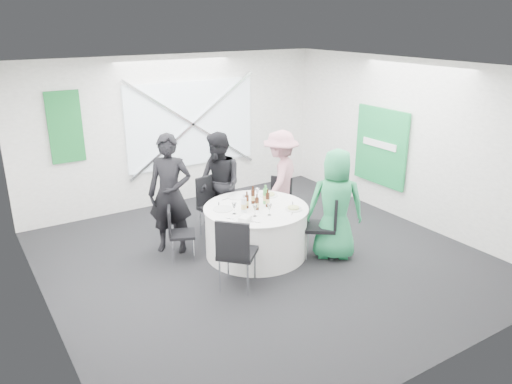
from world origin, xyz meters
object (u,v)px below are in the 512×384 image
chair_back_right (279,199)px  green_water_bottle (265,196)px  chair_front_left (235,249)px  clear_water_bottle (244,205)px  person_man_back (219,184)px  person_man_back_left (170,194)px  chair_front_right (326,221)px  person_woman_green (336,205)px  chair_back_left (177,230)px  banquet_table (256,231)px  person_woman_pink (280,179)px  chair_back (212,201)px

chair_back_right → green_water_bottle: green_water_bottle is taller
chair_front_left → clear_water_bottle: bearing=-82.0°
person_man_back → person_man_back_left: bearing=-81.3°
chair_back_right → person_man_back: 1.08m
chair_front_right → person_woman_green: (0.11, -0.07, 0.26)m
chair_back_left → person_woman_green: size_ratio=0.49×
chair_back_right → chair_front_left: 2.24m
chair_front_left → person_woman_green: 1.76m
chair_front_right → green_water_bottle: bearing=-100.6°
chair_front_right → banquet_table: bearing=-90.0°
person_woman_pink → banquet_table: bearing=0.0°
person_woman_pink → green_water_bottle: size_ratio=5.67×
chair_front_left → person_woman_pink: person_woman_pink is taller
person_man_back_left → clear_water_bottle: size_ratio=6.61×
person_man_back_left → person_woman_pink: size_ratio=1.11×
person_woman_green → person_man_back: bearing=-23.0°
chair_front_right → person_man_back: size_ratio=0.58×
chair_front_left → person_woman_green: size_ratio=0.62×
chair_front_left → person_man_back_left: bearing=-36.6°
chair_front_left → person_man_back_left: (-0.20, 1.59, 0.31)m
person_woman_pink → chair_front_right: bearing=45.7°
banquet_table → chair_front_right: bearing=-37.0°
chair_front_left → clear_water_bottle: size_ratio=3.70×
banquet_table → clear_water_bottle: bearing=-164.8°
chair_back → banquet_table: bearing=-90.0°
banquet_table → clear_water_bottle: size_ratio=5.62×
chair_back_right → chair_front_right: (-0.07, -1.30, 0.07)m
banquet_table → chair_back_right: size_ratio=1.80×
banquet_table → chair_back: bearing=101.8°
person_woman_green → clear_water_bottle: 1.35m
chair_back → person_man_back_left: (-0.80, -0.21, 0.34)m
banquet_table → clear_water_bottle: clear_water_bottle is taller
chair_back_left → banquet_table: bearing=-90.0°
chair_front_left → person_woman_green: person_woman_green is taller
person_man_back_left → clear_water_bottle: bearing=-10.5°
chair_back_right → green_water_bottle: 1.00m
chair_front_left → banquet_table: bearing=-90.0°
banquet_table → chair_front_right: chair_front_right is taller
chair_back_right → chair_front_right: 1.30m
person_woman_pink → person_woman_green: size_ratio=1.00×
chair_back_right → clear_water_bottle: size_ratio=3.13×
banquet_table → clear_water_bottle: 0.55m
chair_back → clear_water_bottle: 1.13m
chair_back_left → chair_front_left: (0.26, -1.25, 0.13)m
chair_back_left → chair_back_right: (1.97, 0.20, 0.03)m
chair_back_left → chair_back_right: 1.98m
person_woman_pink → clear_water_bottle: 1.49m
person_man_back_left → person_woman_pink: person_man_back_left is taller
chair_front_left → person_woman_pink: 2.38m
chair_back_left → chair_front_left: size_ratio=0.79×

